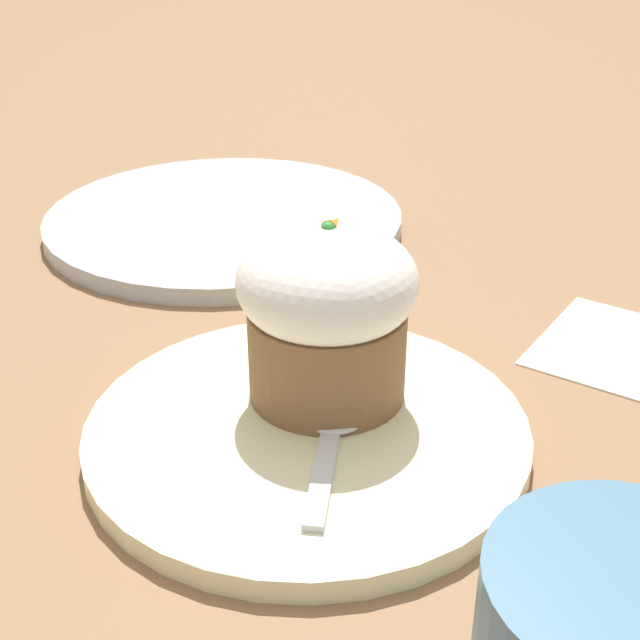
{
  "coord_description": "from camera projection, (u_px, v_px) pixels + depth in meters",
  "views": [
    {
      "loc": [
        -0.36,
        -0.14,
        0.28
      ],
      "look_at": [
        0.03,
        0.0,
        0.06
      ],
      "focal_mm": 50.0,
      "sensor_mm": 36.0,
      "label": 1
    }
  ],
  "objects": [
    {
      "name": "ground_plane",
      "position": [
        307.0,
        441.0,
        0.47
      ],
      "size": [
        4.0,
        4.0,
        0.0
      ],
      "primitive_type": "plane",
      "color": "#846042"
    },
    {
      "name": "dessert_plate",
      "position": [
        307.0,
        431.0,
        0.47
      ],
      "size": [
        0.23,
        0.23,
        0.01
      ],
      "color": "beige",
      "rests_on": "ground_plane"
    },
    {
      "name": "carrot_cake",
      "position": [
        320.0,
        310.0,
        0.47
      ],
      "size": [
        0.1,
        0.1,
        0.1
      ],
      "color": "brown",
      "rests_on": "dessert_plate"
    },
    {
      "name": "spoon",
      "position": [
        333.0,
        420.0,
        0.46
      ],
      "size": [
        0.12,
        0.05,
        0.01
      ],
      "color": "silver",
      "rests_on": "dessert_plate"
    },
    {
      "name": "side_plate",
      "position": [
        225.0,
        220.0,
        0.74
      ],
      "size": [
        0.29,
        0.29,
        0.01
      ],
      "color": "#B2B7BC",
      "rests_on": "ground_plane"
    },
    {
      "name": "paper_napkin",
      "position": [
        618.0,
        347.0,
        0.56
      ],
      "size": [
        0.13,
        0.11,
        0.0
      ],
      "color": "white",
      "rests_on": "ground_plane"
    }
  ]
}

